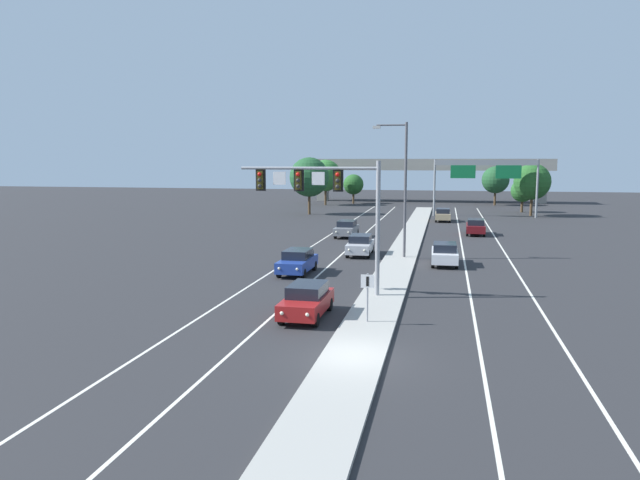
{
  "coord_description": "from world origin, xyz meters",
  "views": [
    {
      "loc": [
        3.25,
        -21.5,
        7.36
      ],
      "look_at": [
        -3.2,
        9.22,
        3.2
      ],
      "focal_mm": 33.75,
      "sensor_mm": 36.0,
      "label": 1
    }
  ],
  "objects_px": {
    "car_oncoming_blue": "(297,261)",
    "car_oncoming_grey": "(347,228)",
    "highway_sign_gantry": "(486,170)",
    "car_receding_white": "(445,253)",
    "street_lamp_median": "(402,182)",
    "car_receding_darkred": "(476,227)",
    "car_oncoming_red": "(307,300)",
    "tree_far_left_c": "(326,175)",
    "car_oncoming_silver": "(360,245)",
    "tree_far_right_b": "(523,191)",
    "tree_far_left_a": "(309,177)",
    "median_sign_post": "(367,290)",
    "tree_far_right_c": "(532,182)",
    "tree_far_right_a": "(496,180)",
    "overhead_signal_mast": "(328,195)",
    "car_receding_tan": "(443,215)",
    "tree_far_left_b": "(353,184)"
  },
  "relations": [
    {
      "from": "car_receding_white",
      "to": "tree_far_left_b",
      "type": "xyz_separation_m",
      "value": [
        -15.62,
        59.39,
        2.46
      ]
    },
    {
      "from": "car_oncoming_red",
      "to": "car_receding_white",
      "type": "height_order",
      "value": "same"
    },
    {
      "from": "street_lamp_median",
      "to": "tree_far_left_c",
      "type": "xyz_separation_m",
      "value": [
        -16.37,
        52.62,
        -0.88
      ]
    },
    {
      "from": "street_lamp_median",
      "to": "tree_far_left_a",
      "type": "xyz_separation_m",
      "value": [
        -15.19,
        35.39,
        -0.69
      ]
    },
    {
      "from": "overhead_signal_mast",
      "to": "tree_far_right_a",
      "type": "relative_size",
      "value": 1.19
    },
    {
      "from": "car_oncoming_red",
      "to": "tree_far_right_a",
      "type": "height_order",
      "value": "tree_far_right_a"
    },
    {
      "from": "median_sign_post",
      "to": "car_receding_tan",
      "type": "height_order",
      "value": "median_sign_post"
    },
    {
      "from": "car_oncoming_silver",
      "to": "car_receding_white",
      "type": "bearing_deg",
      "value": -26.06
    },
    {
      "from": "median_sign_post",
      "to": "car_oncoming_blue",
      "type": "height_order",
      "value": "median_sign_post"
    },
    {
      "from": "tree_far_right_b",
      "to": "overhead_signal_mast",
      "type": "bearing_deg",
      "value": -106.18
    },
    {
      "from": "median_sign_post",
      "to": "car_receding_darkred",
      "type": "height_order",
      "value": "median_sign_post"
    },
    {
      "from": "car_oncoming_grey",
      "to": "car_oncoming_blue",
      "type": "bearing_deg",
      "value": -90.12
    },
    {
      "from": "street_lamp_median",
      "to": "car_receding_darkred",
      "type": "relative_size",
      "value": 2.22
    },
    {
      "from": "car_receding_darkred",
      "to": "tree_far_right_a",
      "type": "distance_m",
      "value": 41.88
    },
    {
      "from": "car_oncoming_red",
      "to": "car_oncoming_silver",
      "type": "xyz_separation_m",
      "value": [
        -0.17,
        19.19,
        0.0
      ]
    },
    {
      "from": "highway_sign_gantry",
      "to": "car_receding_white",
      "type": "bearing_deg",
      "value": -97.32
    },
    {
      "from": "car_oncoming_red",
      "to": "tree_far_right_c",
      "type": "bearing_deg",
      "value": 73.0
    },
    {
      "from": "street_lamp_median",
      "to": "tree_far_left_b",
      "type": "xyz_separation_m",
      "value": [
        -12.42,
        57.34,
        -2.52
      ]
    },
    {
      "from": "car_oncoming_blue",
      "to": "tree_far_left_a",
      "type": "xyz_separation_m",
      "value": [
        -8.99,
        42.85,
        4.28
      ]
    },
    {
      "from": "overhead_signal_mast",
      "to": "car_receding_tan",
      "type": "height_order",
      "value": "overhead_signal_mast"
    },
    {
      "from": "car_oncoming_blue",
      "to": "tree_far_right_a",
      "type": "distance_m",
      "value": 67.68
    },
    {
      "from": "street_lamp_median",
      "to": "car_oncoming_grey",
      "type": "height_order",
      "value": "street_lamp_median"
    },
    {
      "from": "car_oncoming_blue",
      "to": "car_receding_white",
      "type": "xyz_separation_m",
      "value": [
        9.41,
        5.42,
        0.0
      ]
    },
    {
      "from": "car_receding_white",
      "to": "tree_far_right_a",
      "type": "distance_m",
      "value": 60.54
    },
    {
      "from": "tree_far_right_b",
      "to": "tree_far_right_a",
      "type": "xyz_separation_m",
      "value": [
        -2.77,
        12.98,
        1.11
      ]
    },
    {
      "from": "tree_far_right_b",
      "to": "street_lamp_median",
      "type": "bearing_deg",
      "value": -107.17
    },
    {
      "from": "median_sign_post",
      "to": "tree_far_right_c",
      "type": "bearing_deg",
      "value": 75.94
    },
    {
      "from": "car_oncoming_grey",
      "to": "car_receding_white",
      "type": "relative_size",
      "value": 1.0
    },
    {
      "from": "highway_sign_gantry",
      "to": "tree_far_left_b",
      "type": "relative_size",
      "value": 2.64
    },
    {
      "from": "highway_sign_gantry",
      "to": "overhead_signal_mast",
      "type": "bearing_deg",
      "value": -102.65
    },
    {
      "from": "overhead_signal_mast",
      "to": "car_oncoming_blue",
      "type": "xyz_separation_m",
      "value": [
        -3.18,
        5.87,
        -4.69
      ]
    },
    {
      "from": "car_receding_darkred",
      "to": "tree_far_right_a",
      "type": "height_order",
      "value": "tree_far_right_a"
    },
    {
      "from": "car_receding_white",
      "to": "highway_sign_gantry",
      "type": "height_order",
      "value": "highway_sign_gantry"
    },
    {
      "from": "car_receding_darkred",
      "to": "car_receding_tan",
      "type": "relative_size",
      "value": 1.0
    },
    {
      "from": "overhead_signal_mast",
      "to": "car_receding_darkred",
      "type": "relative_size",
      "value": 1.7
    },
    {
      "from": "car_oncoming_grey",
      "to": "tree_far_right_a",
      "type": "bearing_deg",
      "value": 69.34
    },
    {
      "from": "car_oncoming_blue",
      "to": "tree_far_left_a",
      "type": "distance_m",
      "value": 43.99
    },
    {
      "from": "car_oncoming_red",
      "to": "tree_far_left_c",
      "type": "distance_m",
      "value": 72.04
    },
    {
      "from": "car_receding_white",
      "to": "tree_far_right_b",
      "type": "bearing_deg",
      "value": 77.2
    },
    {
      "from": "car_oncoming_red",
      "to": "tree_far_left_c",
      "type": "relative_size",
      "value": 0.6
    },
    {
      "from": "car_oncoming_blue",
      "to": "tree_far_right_c",
      "type": "distance_m",
      "value": 51.07
    },
    {
      "from": "overhead_signal_mast",
      "to": "tree_far_right_c",
      "type": "bearing_deg",
      "value": 71.66
    },
    {
      "from": "street_lamp_median",
      "to": "highway_sign_gantry",
      "type": "bearing_deg",
      "value": 77.39
    },
    {
      "from": "overhead_signal_mast",
      "to": "street_lamp_median",
      "type": "relative_size",
      "value": 0.77
    },
    {
      "from": "car_oncoming_red",
      "to": "car_receding_tan",
      "type": "bearing_deg",
      "value": 82.81
    },
    {
      "from": "car_receding_white",
      "to": "car_receding_tan",
      "type": "height_order",
      "value": "same"
    },
    {
      "from": "car_oncoming_silver",
      "to": "tree_far_right_b",
      "type": "height_order",
      "value": "tree_far_right_b"
    },
    {
      "from": "car_oncoming_blue",
      "to": "car_oncoming_grey",
      "type": "relative_size",
      "value": 1.0
    },
    {
      "from": "car_oncoming_grey",
      "to": "tree_far_left_a",
      "type": "xyz_separation_m",
      "value": [
        -9.03,
        23.3,
        4.28
      ]
    },
    {
      "from": "car_oncoming_silver",
      "to": "tree_far_right_a",
      "type": "distance_m",
      "value": 58.64
    }
  ]
}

